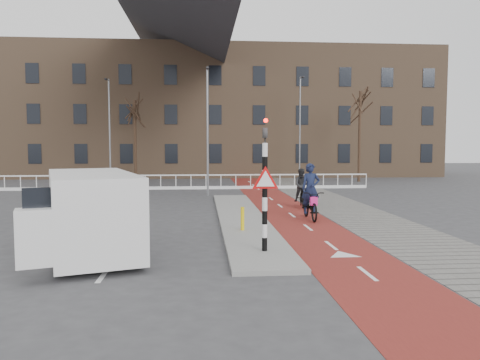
{
  "coord_description": "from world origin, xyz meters",
  "views": [
    {
      "loc": [
        -2.25,
        -14.23,
        2.94
      ],
      "look_at": [
        -0.69,
        5.0,
        1.5
      ],
      "focal_mm": 35.0,
      "sensor_mm": 36.0,
      "label": 1
    }
  ],
  "objects": [
    {
      "name": "curb_island",
      "position": [
        -0.7,
        4.0,
        0.06
      ],
      "size": [
        1.8,
        16.0,
        0.12
      ],
      "primitive_type": "cube",
      "color": "gray",
      "rests_on": "ground"
    },
    {
      "name": "sidewalk",
      "position": [
        4.3,
        10.0,
        0.01
      ],
      "size": [
        3.0,
        60.0,
        0.01
      ],
      "primitive_type": "cube",
      "color": "slate",
      "rests_on": "ground"
    },
    {
      "name": "streetlight_right",
      "position": [
        5.79,
        23.9,
        4.25
      ],
      "size": [
        0.12,
        0.12,
        8.5
      ],
      "primitive_type": "cylinder",
      "color": "slate",
      "rests_on": "ground"
    },
    {
      "name": "townhouse_row",
      "position": [
        -3.0,
        32.0,
        7.81
      ],
      "size": [
        46.0,
        10.0,
        15.9
      ],
      "color": "#7F6047",
      "rests_on": "ground"
    },
    {
      "name": "cyclist_near",
      "position": [
        2.0,
        3.79,
        0.76
      ],
      "size": [
        0.76,
        2.17,
        2.22
      ],
      "rotation": [
        0.0,
        0.0,
        0.0
      ],
      "color": "black",
      "rests_on": "bike_lane"
    },
    {
      "name": "tree_right",
      "position": [
        10.37,
        22.52,
        3.62
      ],
      "size": [
        0.22,
        0.22,
        7.25
      ],
      "primitive_type": "cylinder",
      "color": "black",
      "rests_on": "ground"
    },
    {
      "name": "railing",
      "position": [
        -5.0,
        17.0,
        0.31
      ],
      "size": [
        28.0,
        0.1,
        0.99
      ],
      "color": "silver",
      "rests_on": "ground"
    },
    {
      "name": "streetlight_near",
      "position": [
        -1.93,
        12.98,
        3.67
      ],
      "size": [
        0.12,
        0.12,
        7.34
      ],
      "primitive_type": "cylinder",
      "color": "slate",
      "rests_on": "ground"
    },
    {
      "name": "ground",
      "position": [
        0.0,
        0.0,
        0.0
      ],
      "size": [
        120.0,
        120.0,
        0.0
      ],
      "primitive_type": "plane",
      "color": "#38383A",
      "rests_on": "ground"
    },
    {
      "name": "tree_mid",
      "position": [
        -7.72,
        24.85,
        3.3
      ],
      "size": [
        0.24,
        0.24,
        6.61
      ],
      "primitive_type": "cylinder",
      "color": "black",
      "rests_on": "ground"
    },
    {
      "name": "streetlight_left",
      "position": [
        -9.02,
        20.98,
        3.88
      ],
      "size": [
        0.12,
        0.12,
        7.76
      ],
      "primitive_type": "cylinder",
      "color": "slate",
      "rests_on": "ground"
    },
    {
      "name": "traffic_signal",
      "position": [
        -0.6,
        -2.02,
        1.99
      ],
      "size": [
        0.8,
        0.8,
        3.68
      ],
      "color": "black",
      "rests_on": "curb_island"
    },
    {
      "name": "cyclist_far",
      "position": [
        2.45,
        7.43,
        0.77
      ],
      "size": [
        0.84,
        1.73,
        1.83
      ],
      "rotation": [
        0.0,
        0.0,
        -0.12
      ],
      "color": "black",
      "rests_on": "bike_lane"
    },
    {
      "name": "bollard",
      "position": [
        -0.93,
        1.08,
        0.51
      ],
      "size": [
        0.12,
        0.12,
        0.77
      ],
      "primitive_type": "cylinder",
      "color": "yellow",
      "rests_on": "curb_island"
    },
    {
      "name": "bike_lane",
      "position": [
        1.5,
        10.0,
        0.01
      ],
      "size": [
        2.5,
        60.0,
        0.01
      ],
      "primitive_type": "cube",
      "color": "maroon",
      "rests_on": "ground"
    },
    {
      "name": "van",
      "position": [
        -5.22,
        -1.49,
        1.16
      ],
      "size": [
        3.53,
        5.5,
        2.2
      ],
      "rotation": [
        0.0,
        0.0,
        0.31
      ],
      "color": "silver",
      "rests_on": "ground"
    }
  ]
}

